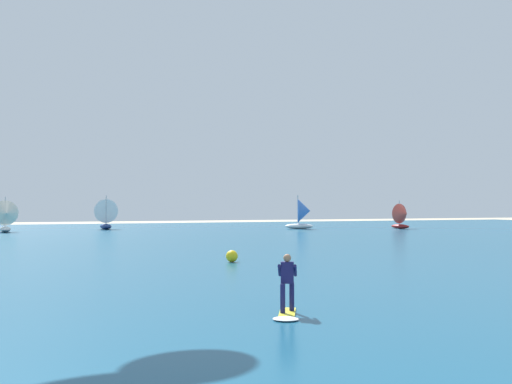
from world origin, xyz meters
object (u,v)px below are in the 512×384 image
Objects in this scene: sailboat_heeled_over at (403,216)px; sailboat_leading at (6,216)px; marker_buoy at (232,256)px; kitesurfer at (287,293)px; sailboat_near_shore at (303,213)px; sailboat_far_left at (105,214)px.

sailboat_leading is at bearing 171.82° from sailboat_heeled_over.
sailboat_leading reaches higher than sailboat_heeled_over.
marker_buoy is (13.83, -39.95, -1.49)m from sailboat_leading.
sailboat_near_shore reaches higher than kitesurfer.
kitesurfer is 59.62m from sailboat_heeled_over.
marker_buoy is (-32.75, -33.25, -1.31)m from sailboat_heeled_over.
sailboat_leading reaches higher than marker_buoy.
marker_buoy is (2.77, -44.99, -1.60)m from sailboat_far_left.
marker_buoy is (2.87, 14.55, -0.29)m from kitesurfer.
sailboat_heeled_over is 5.63× the size of marker_buoy.
sailboat_leading is 0.93× the size of sailboat_near_shore.
sailboat_leading is at bearing 175.04° from sailboat_near_shore.
sailboat_near_shore is at bearing -18.92° from sailboat_far_left.
sailboat_heeled_over is 0.85× the size of sailboat_far_left.
sailboat_heeled_over is at bearing -18.30° from sailboat_far_left.
sailboat_leading is (-46.57, 6.70, 0.18)m from sailboat_heeled_over.
kitesurfer is 56.65m from sailboat_near_shore.
sailboat_near_shore is at bearing 65.41° from kitesurfer.
sailboat_heeled_over is 37.41m from sailboat_far_left.
kitesurfer is 59.55m from sailboat_far_left.
sailboat_leading is (-10.96, 54.49, 1.20)m from kitesurfer.
sailboat_far_left is (11.06, 5.04, 0.11)m from sailboat_leading.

